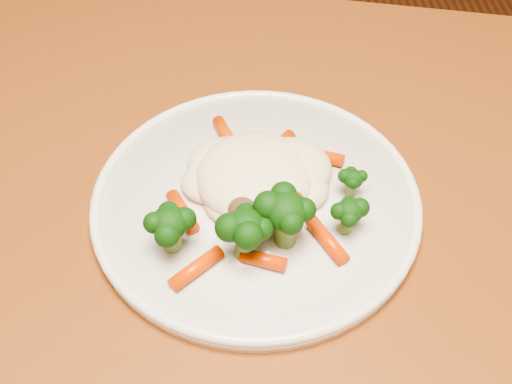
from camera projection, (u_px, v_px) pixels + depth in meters
dining_table at (138, 299)px, 0.63m from camera, size 1.40×1.08×0.75m
plate at (256, 202)px, 0.58m from camera, size 0.29×0.29×0.01m
meal at (257, 189)px, 0.55m from camera, size 0.20×0.20×0.05m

